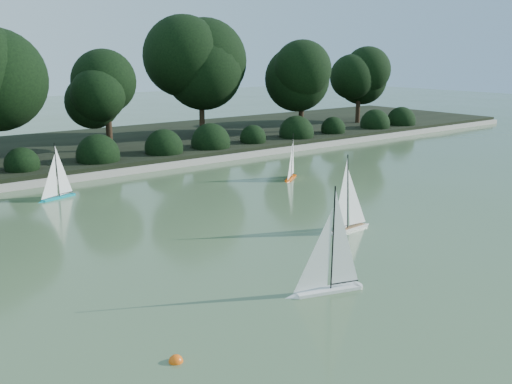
% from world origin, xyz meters
% --- Properties ---
extents(ground, '(80.00, 80.00, 0.00)m').
position_xyz_m(ground, '(0.00, 0.00, 0.00)').
color(ground, '#395231').
rests_on(ground, ground).
extents(pond_coping, '(40.00, 0.35, 0.18)m').
position_xyz_m(pond_coping, '(0.00, 9.00, 0.09)').
color(pond_coping, gray).
rests_on(pond_coping, ground).
extents(far_bank, '(40.00, 8.00, 0.30)m').
position_xyz_m(far_bank, '(0.00, 13.00, 0.15)').
color(far_bank, black).
rests_on(far_bank, ground).
extents(tree_line, '(26.31, 3.93, 4.39)m').
position_xyz_m(tree_line, '(1.23, 11.44, 2.64)').
color(tree_line, black).
rests_on(tree_line, ground).
extents(shrub_hedge, '(29.10, 1.10, 1.10)m').
position_xyz_m(shrub_hedge, '(0.00, 9.90, 0.45)').
color(shrub_hedge, black).
rests_on(shrub_hedge, ground).
extents(sailboat_white_a, '(1.23, 0.55, 1.70)m').
position_xyz_m(sailboat_white_a, '(-0.99, -0.48, 0.27)').
color(sailboat_white_a, silver).
rests_on(sailboat_white_a, ground).
extents(sailboat_white_b, '(1.18, 0.26, 1.60)m').
position_xyz_m(sailboat_white_b, '(1.64, 1.37, 0.25)').
color(sailboat_white_b, silver).
rests_on(sailboat_white_b, ground).
extents(sailboat_orange, '(0.86, 0.69, 1.35)m').
position_xyz_m(sailboat_orange, '(3.66, 5.54, 0.21)').
color(sailboat_orange, '#ED5208').
rests_on(sailboat_orange, ground).
extents(sailboat_teal, '(1.03, 0.44, 1.42)m').
position_xyz_m(sailboat_teal, '(-2.20, 7.36, 0.22)').
color(sailboat_teal, '#058A96').
rests_on(sailboat_teal, ground).
extents(race_buoy, '(0.17, 0.17, 0.17)m').
position_xyz_m(race_buoy, '(-3.64, -0.84, 0.00)').
color(race_buoy, '#E1530B').
rests_on(race_buoy, ground).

